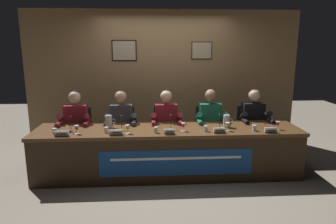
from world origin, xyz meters
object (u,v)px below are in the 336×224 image
(juice_glass_far_left, at_px, (77,128))
(microphone_far_left, at_px, (70,127))
(panelist_right, at_px, (211,121))
(chair_left, at_px, (123,135))
(juice_glass_center, at_px, (183,125))
(water_cup_center, at_px, (156,130))
(water_cup_left, at_px, (106,130))
(chair_far_left, at_px, (79,136))
(panelist_far_right, at_px, (254,120))
(chair_center, at_px, (166,134))
(juice_glass_far_right, at_px, (278,124))
(water_cup_far_left, at_px, (55,132))
(nameplate_center, at_px, (170,132))
(nameplate_right, at_px, (219,130))
(nameplate_far_right, at_px, (271,130))
(water_cup_far_right, at_px, (254,128))
(microphone_center, at_px, (171,125))
(nameplate_far_left, at_px, (62,133))
(water_pitcher_left_side, at_px, (109,121))
(juice_glass_right, at_px, (228,125))
(nameplate_left, at_px, (116,132))
(water_pitcher_right_side, at_px, (227,121))
(chair_right, at_px, (208,134))
(microphone_right, at_px, (221,124))
(microphone_left, at_px, (121,126))
(panelist_center, at_px, (166,122))
(juice_glass_left, at_px, (128,128))
(panelist_far_left, at_px, (75,123))
(panelist_left, at_px, (121,122))
(microphone_far_right, at_px, (267,123))
(conference_table, at_px, (169,144))
(chair_far_right, at_px, (249,133))

(juice_glass_far_left, height_order, microphone_far_left, microphone_far_left)
(microphone_far_left, bearing_deg, panelist_right, 13.13)
(juice_glass_far_left, distance_m, chair_left, 1.07)
(juice_glass_center, bearing_deg, water_cup_center, -171.61)
(water_cup_left, bearing_deg, chair_far_left, 125.63)
(panelist_far_right, bearing_deg, microphone_far_left, -170.13)
(chair_center, bearing_deg, juice_glass_far_right, -25.88)
(water_cup_far_left, bearing_deg, nameplate_center, -3.90)
(chair_left, height_order, nameplate_right, chair_left)
(juice_glass_far_left, bearing_deg, panelist_right, 17.15)
(nameplate_far_right, height_order, water_cup_far_right, water_cup_far_right)
(microphone_center, relative_size, water_cup_far_right, 2.54)
(juice_glass_far_right, bearing_deg, panelist_right, 146.44)
(water_cup_center, bearing_deg, nameplate_far_left, -176.06)
(juice_glass_center, xyz_separation_m, panelist_far_right, (1.26, 0.59, -0.09))
(water_cup_far_left, distance_m, water_pitcher_left_side, 0.78)
(chair_left, relative_size, juice_glass_right, 7.37)
(panelist_right, distance_m, juice_glass_far_right, 1.06)
(chair_left, relative_size, water_pitcher_left_side, 4.35)
(nameplate_far_left, xyz_separation_m, panelist_right, (2.23, 0.73, -0.04))
(nameplate_left, height_order, nameplate_far_right, same)
(microphone_center, bearing_deg, water_pitcher_right_side, 6.89)
(water_cup_left, height_order, chair_right, chair_right)
(chair_right, relative_size, water_pitcher_right_side, 4.35)
(microphone_right, distance_m, water_pitcher_left_side, 1.69)
(nameplate_right, xyz_separation_m, nameplate_far_right, (0.74, -0.03, 0.00))
(microphone_left, bearing_deg, chair_left, 93.62)
(microphone_far_left, relative_size, panelist_far_right, 0.17)
(microphone_right, bearing_deg, panelist_center, 147.54)
(juice_glass_left, distance_m, water_pitcher_left_side, 0.45)
(juice_glass_far_right, bearing_deg, nameplate_far_left, -177.26)
(panelist_far_left, xyz_separation_m, nameplate_far_right, (2.93, -0.75, 0.04))
(water_cup_left, relative_size, panelist_right, 0.07)
(juice_glass_far_left, bearing_deg, water_cup_far_right, -0.02)
(panelist_left, relative_size, water_pitcher_left_side, 5.91)
(panelist_far_left, relative_size, water_cup_far_left, 14.60)
(juice_glass_right, bearing_deg, juice_glass_left, -178.18)
(nameplate_far_left, relative_size, microphone_far_right, 0.92)
(panelist_far_right, bearing_deg, panelist_right, 180.00)
(juice_glass_left, relative_size, nameplate_center, 0.81)
(conference_table, height_order, panelist_far_right, panelist_far_right)
(chair_far_right, bearing_deg, juice_glass_far_left, -163.36)
(water_cup_far_left, xyz_separation_m, juice_glass_far_right, (3.23, 0.04, 0.05))
(chair_left, xyz_separation_m, panelist_right, (1.47, -0.20, 0.28))
(juice_glass_right, bearing_deg, water_cup_center, -177.91)
(microphone_center, bearing_deg, juice_glass_right, -6.83)
(chair_far_right, height_order, water_cup_far_right, chair_far_right)
(conference_table, distance_m, nameplate_right, 0.78)
(juice_glass_far_right, bearing_deg, nameplate_right, -171.66)
(microphone_far_left, height_order, panelist_left, panelist_left)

